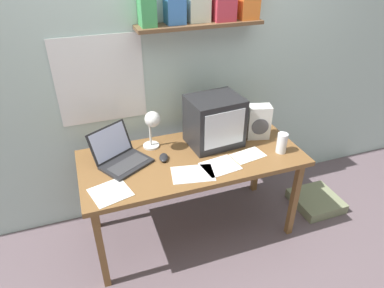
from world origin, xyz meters
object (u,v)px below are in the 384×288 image
(corner_desk, at_px, (192,163))
(desk_lamp, at_px, (152,123))
(juice_glass, at_px, (282,144))
(loose_paper_near_monitor, at_px, (110,192))
(space_heater, at_px, (258,122))
(crt_monitor, at_px, (214,121))
(floor_cushion, at_px, (316,201))
(computer_mouse, at_px, (164,158))
(open_notebook, at_px, (193,174))
(printed_handout, at_px, (248,155))
(laptop, at_px, (119,155))
(loose_paper_near_laptop, at_px, (220,166))

(corner_desk, bearing_deg, desk_lamp, 144.18)
(juice_glass, distance_m, loose_paper_near_monitor, 1.22)
(corner_desk, height_order, space_heater, space_heater)
(crt_monitor, distance_m, floor_cushion, 1.27)
(space_heater, relative_size, computer_mouse, 2.22)
(space_heater, bearing_deg, computer_mouse, -160.21)
(desk_lamp, distance_m, computer_mouse, 0.25)
(desk_lamp, relative_size, juice_glass, 2.09)
(loose_paper_near_monitor, bearing_deg, crt_monitor, 21.85)
(open_notebook, relative_size, printed_handout, 1.21)
(crt_monitor, distance_m, loose_paper_near_monitor, 0.90)
(juice_glass, distance_m, floor_cushion, 0.90)
(corner_desk, bearing_deg, loose_paper_near_monitor, -160.65)
(laptop, xyz_separation_m, loose_paper_near_monitor, (-0.11, -0.31, -0.06))
(corner_desk, xyz_separation_m, loose_paper_near_laptop, (0.14, -0.18, 0.06))
(desk_lamp, height_order, loose_paper_near_laptop, desk_lamp)
(juice_glass, relative_size, computer_mouse, 1.27)
(juice_glass, distance_m, printed_handout, 0.25)
(floor_cushion, bearing_deg, open_notebook, -174.56)
(laptop, height_order, space_heater, space_heater)
(printed_handout, bearing_deg, open_notebook, -170.47)
(desk_lamp, height_order, space_heater, desk_lamp)
(laptop, bearing_deg, juice_glass, -43.72)
(computer_mouse, height_order, open_notebook, computer_mouse)
(corner_desk, xyz_separation_m, printed_handout, (0.38, -0.13, 0.06))
(corner_desk, distance_m, open_notebook, 0.22)
(corner_desk, xyz_separation_m, laptop, (-0.49, 0.10, 0.12))
(open_notebook, bearing_deg, corner_desk, 71.75)
(computer_mouse, xyz_separation_m, loose_paper_near_monitor, (-0.40, -0.24, -0.01))
(desk_lamp, bearing_deg, space_heater, -13.40)
(loose_paper_near_monitor, bearing_deg, printed_handout, 4.87)
(corner_desk, bearing_deg, computer_mouse, 172.67)
(corner_desk, relative_size, juice_glass, 10.45)
(crt_monitor, relative_size, desk_lamp, 1.28)
(corner_desk, bearing_deg, floor_cushion, -4.46)
(desk_lamp, relative_size, floor_cushion, 0.82)
(laptop, xyz_separation_m, printed_handout, (0.86, -0.23, -0.06))
(juice_glass, bearing_deg, printed_handout, 172.01)
(juice_glass, height_order, loose_paper_near_laptop, juice_glass)
(desk_lamp, xyz_separation_m, open_notebook, (0.17, -0.37, -0.22))
(computer_mouse, bearing_deg, desk_lamp, 103.30)
(crt_monitor, height_order, loose_paper_near_laptop, crt_monitor)
(crt_monitor, bearing_deg, loose_paper_near_monitor, -163.26)
(crt_monitor, distance_m, printed_handout, 0.34)
(laptop, bearing_deg, printed_handout, -45.17)
(space_heater, distance_m, floor_cushion, 1.00)
(laptop, bearing_deg, computer_mouse, -44.70)
(juice_glass, distance_m, space_heater, 0.26)
(crt_monitor, bearing_deg, printed_handout, -61.42)
(loose_paper_near_monitor, xyz_separation_m, floor_cushion, (1.73, 0.12, -0.67))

